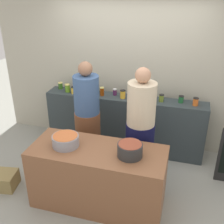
{
  "coord_description": "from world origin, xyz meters",
  "views": [
    {
      "loc": [
        0.96,
        -2.99,
        2.7
      ],
      "look_at": [
        0.0,
        0.35,
        1.05
      ],
      "focal_mm": 44.05,
      "sensor_mm": 36.0,
      "label": 1
    }
  ],
  "objects_px": {
    "preserve_jar_12": "(181,99)",
    "bread_crate": "(2,180)",
    "cook_with_tongs": "(88,122)",
    "preserve_jar_2": "(74,90)",
    "preserve_jar_10": "(151,98)",
    "preserve_jar_13": "(196,102)",
    "preserve_jar_11": "(161,98)",
    "preserve_jar_4": "(97,90)",
    "preserve_jar_0": "(60,86)",
    "preserve_jar_8": "(132,95)",
    "preserve_jar_7": "(123,94)",
    "preserve_jar_3": "(86,89)",
    "preserve_jar_1": "(67,88)",
    "cooking_pot_left": "(66,141)",
    "cooking_pot_center": "(130,150)",
    "cook_in_cap": "(140,135)",
    "preserve_jar_5": "(102,91)",
    "preserve_jar_6": "(115,92)",
    "preserve_jar_9": "(140,94)"
  },
  "relations": [
    {
      "from": "preserve_jar_0",
      "to": "preserve_jar_8",
      "type": "height_order",
      "value": "preserve_jar_8"
    },
    {
      "from": "preserve_jar_11",
      "to": "preserve_jar_12",
      "type": "bearing_deg",
      "value": 8.58
    },
    {
      "from": "preserve_jar_2",
      "to": "preserve_jar_13",
      "type": "distance_m",
      "value": 2.01
    },
    {
      "from": "preserve_jar_4",
      "to": "cook_in_cap",
      "type": "height_order",
      "value": "cook_in_cap"
    },
    {
      "from": "preserve_jar_13",
      "to": "preserve_jar_7",
      "type": "bearing_deg",
      "value": -178.74
    },
    {
      "from": "cooking_pot_left",
      "to": "cooking_pot_center",
      "type": "xyz_separation_m",
      "value": [
        0.82,
        0.0,
        0.01
      ]
    },
    {
      "from": "preserve_jar_3",
      "to": "preserve_jar_13",
      "type": "height_order",
      "value": "preserve_jar_3"
    },
    {
      "from": "preserve_jar_0",
      "to": "preserve_jar_3",
      "type": "height_order",
      "value": "preserve_jar_3"
    },
    {
      "from": "preserve_jar_11",
      "to": "preserve_jar_2",
      "type": "bearing_deg",
      "value": -177.88
    },
    {
      "from": "preserve_jar_12",
      "to": "cook_with_tongs",
      "type": "height_order",
      "value": "cook_with_tongs"
    },
    {
      "from": "preserve_jar_3",
      "to": "preserve_jar_8",
      "type": "relative_size",
      "value": 0.95
    },
    {
      "from": "preserve_jar_4",
      "to": "preserve_jar_11",
      "type": "distance_m",
      "value": 1.09
    },
    {
      "from": "preserve_jar_4",
      "to": "cooking_pot_left",
      "type": "height_order",
      "value": "preserve_jar_4"
    },
    {
      "from": "preserve_jar_13",
      "to": "preserve_jar_6",
      "type": "bearing_deg",
      "value": 176.75
    },
    {
      "from": "preserve_jar_2",
      "to": "preserve_jar_10",
      "type": "distance_m",
      "value": 1.33
    },
    {
      "from": "preserve_jar_1",
      "to": "preserve_jar_6",
      "type": "height_order",
      "value": "preserve_jar_1"
    },
    {
      "from": "preserve_jar_0",
      "to": "preserve_jar_8",
      "type": "distance_m",
      "value": 1.32
    },
    {
      "from": "preserve_jar_4",
      "to": "preserve_jar_12",
      "type": "height_order",
      "value": "preserve_jar_4"
    },
    {
      "from": "preserve_jar_3",
      "to": "preserve_jar_11",
      "type": "xyz_separation_m",
      "value": [
        1.28,
        -0.01,
        -0.01
      ]
    },
    {
      "from": "preserve_jar_2",
      "to": "preserve_jar_4",
      "type": "height_order",
      "value": "preserve_jar_4"
    },
    {
      "from": "preserve_jar_11",
      "to": "bread_crate",
      "type": "height_order",
      "value": "preserve_jar_11"
    },
    {
      "from": "preserve_jar_1",
      "to": "cook_with_tongs",
      "type": "relative_size",
      "value": 0.08
    },
    {
      "from": "preserve_jar_4",
      "to": "preserve_jar_10",
      "type": "distance_m",
      "value": 0.94
    },
    {
      "from": "preserve_jar_12",
      "to": "cooking_pot_left",
      "type": "bearing_deg",
      "value": -132.16
    },
    {
      "from": "preserve_jar_4",
      "to": "cooking_pot_left",
      "type": "xyz_separation_m",
      "value": [
        0.08,
        -1.47,
        -0.13
      ]
    },
    {
      "from": "preserve_jar_10",
      "to": "cook_with_tongs",
      "type": "distance_m",
      "value": 1.08
    },
    {
      "from": "preserve_jar_9",
      "to": "preserve_jar_2",
      "type": "bearing_deg",
      "value": -173.34
    },
    {
      "from": "preserve_jar_0",
      "to": "preserve_jar_9",
      "type": "height_order",
      "value": "preserve_jar_9"
    },
    {
      "from": "preserve_jar_11",
      "to": "cooking_pot_center",
      "type": "xyz_separation_m",
      "value": [
        -0.19,
        -1.41,
        -0.12
      ]
    },
    {
      "from": "preserve_jar_1",
      "to": "preserve_jar_3",
      "type": "relative_size",
      "value": 1.03
    },
    {
      "from": "preserve_jar_12",
      "to": "preserve_jar_0",
      "type": "bearing_deg",
      "value": 179.09
    },
    {
      "from": "preserve_jar_12",
      "to": "preserve_jar_5",
      "type": "bearing_deg",
      "value": -177.36
    },
    {
      "from": "preserve_jar_2",
      "to": "cook_in_cap",
      "type": "relative_size",
      "value": 0.07
    },
    {
      "from": "preserve_jar_1",
      "to": "preserve_jar_3",
      "type": "xyz_separation_m",
      "value": [
        0.33,
        0.03,
        -0.0
      ]
    },
    {
      "from": "preserve_jar_1",
      "to": "cooking_pot_left",
      "type": "relative_size",
      "value": 0.42
    },
    {
      "from": "preserve_jar_2",
      "to": "preserve_jar_11",
      "type": "height_order",
      "value": "same"
    },
    {
      "from": "cooking_pot_center",
      "to": "cook_in_cap",
      "type": "bearing_deg",
      "value": 88.99
    },
    {
      "from": "cook_with_tongs",
      "to": "bread_crate",
      "type": "xyz_separation_m",
      "value": [
        -1.01,
        -0.87,
        -0.65
      ]
    },
    {
      "from": "preserve_jar_1",
      "to": "preserve_jar_13",
      "type": "relative_size",
      "value": 1.12
    },
    {
      "from": "preserve_jar_3",
      "to": "preserve_jar_12",
      "type": "height_order",
      "value": "preserve_jar_3"
    },
    {
      "from": "preserve_jar_8",
      "to": "cooking_pot_left",
      "type": "bearing_deg",
      "value": -111.42
    },
    {
      "from": "preserve_jar_11",
      "to": "preserve_jar_3",
      "type": "bearing_deg",
      "value": 179.58
    },
    {
      "from": "preserve_jar_6",
      "to": "preserve_jar_1",
      "type": "bearing_deg",
      "value": -173.97
    },
    {
      "from": "preserve_jar_6",
      "to": "cooking_pot_left",
      "type": "height_order",
      "value": "preserve_jar_6"
    },
    {
      "from": "preserve_jar_8",
      "to": "bread_crate",
      "type": "xyz_separation_m",
      "value": [
        -1.56,
        -1.46,
        -0.93
      ]
    },
    {
      "from": "preserve_jar_12",
      "to": "bread_crate",
      "type": "relative_size",
      "value": 0.28
    },
    {
      "from": "preserve_jar_13",
      "to": "preserve_jar_11",
      "type": "bearing_deg",
      "value": 178.96
    },
    {
      "from": "preserve_jar_3",
      "to": "preserve_jar_13",
      "type": "bearing_deg",
      "value": -0.6
    },
    {
      "from": "preserve_jar_7",
      "to": "preserve_jar_9",
      "type": "bearing_deg",
      "value": 22.45
    },
    {
      "from": "preserve_jar_2",
      "to": "cook_with_tongs",
      "type": "xyz_separation_m",
      "value": [
        0.46,
        -0.57,
        -0.27
      ]
    }
  ]
}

